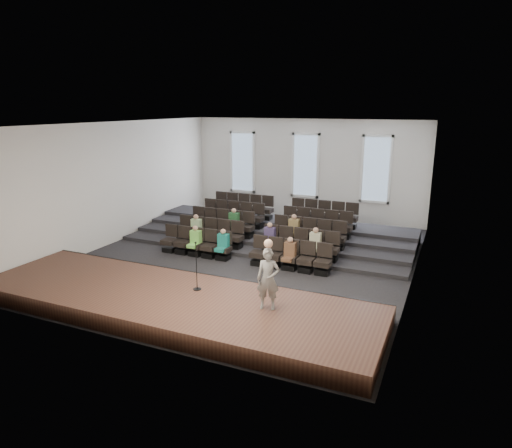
{
  "coord_description": "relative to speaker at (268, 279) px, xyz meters",
  "views": [
    {
      "loc": [
        7.0,
        -15.0,
        5.64
      ],
      "look_at": [
        0.14,
        0.5,
        1.21
      ],
      "focal_mm": 32.0,
      "sensor_mm": 36.0,
      "label": 1
    }
  ],
  "objects": [
    {
      "name": "ground",
      "position": [
        -2.85,
        4.84,
        -1.31
      ],
      "size": [
        14.0,
        14.0,
        0.0
      ],
      "primitive_type": "plane",
      "color": "black",
      "rests_on": "ground"
    },
    {
      "name": "wall_left",
      "position": [
        -8.87,
        4.84,
        1.19
      ],
      "size": [
        0.04,
        14.0,
        5.0
      ],
      "primitive_type": "cube",
      "color": "silver",
      "rests_on": "ground"
    },
    {
      "name": "ceiling",
      "position": [
        -2.85,
        4.84,
        3.7
      ],
      "size": [
        12.0,
        14.0,
        0.02
      ],
      "primitive_type": "cube",
      "color": "white",
      "rests_on": "ground"
    },
    {
      "name": "wall_back",
      "position": [
        -2.85,
        11.86,
        1.19
      ],
      "size": [
        12.0,
        0.04,
        5.0
      ],
      "primitive_type": "cube",
      "color": "silver",
      "rests_on": "ground"
    },
    {
      "name": "mic_stand",
      "position": [
        -2.34,
        0.34,
        -0.39
      ],
      "size": [
        0.24,
        0.24,
        1.43
      ],
      "color": "black",
      "rests_on": "stage"
    },
    {
      "name": "seating_rows",
      "position": [
        -2.85,
        6.38,
        -0.63
      ],
      "size": [
        6.8,
        4.7,
        1.67
      ],
      "color": "black",
      "rests_on": "ground"
    },
    {
      "name": "speaker",
      "position": [
        0.0,
        0.0,
        0.0
      ],
      "size": [
        0.67,
        0.52,
        1.63
      ],
      "primitive_type": "imported",
      "rotation": [
        0.0,
        0.0,
        0.25
      ],
      "color": "slate",
      "rests_on": "stage"
    },
    {
      "name": "risers",
      "position": [
        -2.85,
        8.01,
        -1.12
      ],
      "size": [
        11.8,
        4.8,
        0.6
      ],
      "color": "black",
      "rests_on": "ground"
    },
    {
      "name": "wall_right",
      "position": [
        3.17,
        4.84,
        1.19
      ],
      "size": [
        0.04,
        14.0,
        5.0
      ],
      "primitive_type": "cube",
      "color": "silver",
      "rests_on": "ground"
    },
    {
      "name": "stage",
      "position": [
        -2.85,
        -0.26,
        -1.06
      ],
      "size": [
        11.8,
        3.6,
        0.5
      ],
      "primitive_type": "cube",
      "color": "#482C1F",
      "rests_on": "ground"
    },
    {
      "name": "windows",
      "position": [
        -2.85,
        11.79,
        1.39
      ],
      "size": [
        8.44,
        0.1,
        3.24
      ],
      "color": "white",
      "rests_on": "wall_back"
    },
    {
      "name": "wall_front",
      "position": [
        -2.85,
        -2.18,
        1.19
      ],
      "size": [
        12.0,
        0.04,
        5.0
      ],
      "primitive_type": "cube",
      "color": "silver",
      "rests_on": "ground"
    },
    {
      "name": "audience",
      "position": [
        -2.85,
        5.16,
        -0.5
      ],
      "size": [
        5.45,
        2.64,
        1.1
      ],
      "color": "#7FDB57",
      "rests_on": "seating_rows"
    },
    {
      "name": "stage_lip",
      "position": [
        -2.85,
        1.51,
        -1.06
      ],
      "size": [
        11.8,
        0.06,
        0.52
      ],
      "primitive_type": "cube",
      "color": "black",
      "rests_on": "ground"
    }
  ]
}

